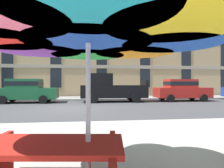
{
  "coord_description": "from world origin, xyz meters",
  "views": [
    {
      "loc": [
        1.04,
        -11.32,
        1.47
      ],
      "look_at": [
        2.76,
        3.2,
        1.4
      ],
      "focal_mm": 30.88,
      "sensor_mm": 36.0,
      "label": 1
    }
  ],
  "objects_px": {
    "sedan_green": "(26,90)",
    "picnic_table": "(46,167)",
    "sedan_red": "(181,89)",
    "patio_umbrella": "(88,22)",
    "pickup_black": "(111,89)"
  },
  "relations": [
    {
      "from": "sedan_green",
      "to": "picnic_table",
      "type": "height_order",
      "value": "sedan_green"
    },
    {
      "from": "sedan_red",
      "to": "picnic_table",
      "type": "height_order",
      "value": "sedan_red"
    },
    {
      "from": "patio_umbrella",
      "to": "picnic_table",
      "type": "xyz_separation_m",
      "value": [
        -0.49,
        0.01,
        -1.71
      ]
    },
    {
      "from": "pickup_black",
      "to": "picnic_table",
      "type": "height_order",
      "value": "pickup_black"
    },
    {
      "from": "pickup_black",
      "to": "patio_umbrella",
      "type": "height_order",
      "value": "patio_umbrella"
    },
    {
      "from": "pickup_black",
      "to": "patio_umbrella",
      "type": "xyz_separation_m",
      "value": [
        -1.69,
        -12.7,
        1.17
      ]
    },
    {
      "from": "pickup_black",
      "to": "sedan_red",
      "type": "xyz_separation_m",
      "value": [
        5.85,
        -0.0,
        -0.08
      ]
    },
    {
      "from": "patio_umbrella",
      "to": "sedan_green",
      "type": "bearing_deg",
      "value": 110.1
    },
    {
      "from": "sedan_green",
      "to": "picnic_table",
      "type": "relative_size",
      "value": 2.23
    },
    {
      "from": "picnic_table",
      "to": "patio_umbrella",
      "type": "bearing_deg",
      "value": -1.16
    },
    {
      "from": "sedan_green",
      "to": "patio_umbrella",
      "type": "distance_m",
      "value": 13.58
    },
    {
      "from": "sedan_red",
      "to": "picnic_table",
      "type": "relative_size",
      "value": 2.23
    },
    {
      "from": "sedan_red",
      "to": "patio_umbrella",
      "type": "height_order",
      "value": "patio_umbrella"
    },
    {
      "from": "pickup_black",
      "to": "patio_umbrella",
      "type": "bearing_deg",
      "value": -97.57
    },
    {
      "from": "pickup_black",
      "to": "picnic_table",
      "type": "distance_m",
      "value": 12.89
    }
  ]
}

